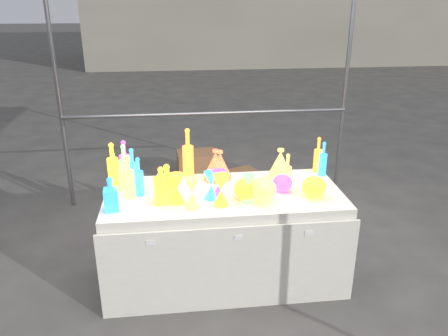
{
  "coord_description": "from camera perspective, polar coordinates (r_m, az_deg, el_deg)",
  "views": [
    {
      "loc": [
        -0.36,
        -3.02,
        2.14
      ],
      "look_at": [
        0.0,
        0.0,
        0.95
      ],
      "focal_mm": 35.0,
      "sensor_mm": 36.0,
      "label": 1
    }
  ],
  "objects": [
    {
      "name": "hourglass_4",
      "position": [
        3.1,
        -0.39,
        -2.9
      ],
      "size": [
        0.12,
        0.12,
        0.23
      ],
      "primitive_type": null,
      "rotation": [
        0.0,
        0.0,
        -0.0
      ],
      "color": "red",
      "rests_on": "display_table"
    },
    {
      "name": "bottle_7",
      "position": [
        3.3,
        -11.07,
        -1.1
      ],
      "size": [
        0.07,
        0.07,
        0.3
      ],
      "primitive_type": null,
      "rotation": [
        0.0,
        0.0,
        -0.05
      ],
      "color": "#1A9239",
      "rests_on": "display_table"
    },
    {
      "name": "decanter_2",
      "position": [
        3.12,
        -14.56,
        -3.28
      ],
      "size": [
        0.1,
        0.1,
        0.25
      ],
      "primitive_type": null,
      "rotation": [
        0.0,
        0.0,
        0.07
      ],
      "color": "#1A9239",
      "rests_on": "display_table"
    },
    {
      "name": "hourglass_3",
      "position": [
        3.16,
        3.21,
        -2.68
      ],
      "size": [
        0.12,
        0.12,
        0.21
      ],
      "primitive_type": null,
      "rotation": [
        0.0,
        0.0,
        -0.12
      ],
      "color": "#AE22A9",
      "rests_on": "display_table"
    },
    {
      "name": "bottle_0",
      "position": [
        3.54,
        -14.33,
        0.56
      ],
      "size": [
        0.12,
        0.12,
        0.34
      ],
      "primitive_type": null,
      "rotation": [
        0.0,
        0.0,
        -0.4
      ],
      "color": "red",
      "rests_on": "display_table"
    },
    {
      "name": "globe_1",
      "position": [
        3.19,
        5.09,
        -2.96
      ],
      "size": [
        0.23,
        0.23,
        0.16
      ],
      "primitive_type": null,
      "rotation": [
        0.0,
        0.0,
        -0.18
      ],
      "color": "#137C73",
      "rests_on": "display_table"
    },
    {
      "name": "decanter_0",
      "position": [
        3.18,
        -7.43,
        -1.9
      ],
      "size": [
        0.14,
        0.14,
        0.28
      ],
      "primitive_type": null,
      "rotation": [
        0.0,
        0.0,
        0.22
      ],
      "color": "red",
      "rests_on": "display_table"
    },
    {
      "name": "lampshade_3",
      "position": [
        3.52,
        7.34,
        0.38
      ],
      "size": [
        0.3,
        0.3,
        0.27
      ],
      "primitive_type": null,
      "rotation": [
        0.0,
        0.0,
        -0.38
      ],
      "color": "#137C73",
      "rests_on": "display_table"
    },
    {
      "name": "bottle_6",
      "position": [
        3.41,
        -14.18,
        -0.49
      ],
      "size": [
        0.1,
        0.1,
        0.32
      ],
      "primitive_type": null,
      "rotation": [
        0.0,
        0.0,
        -0.29
      ],
      "color": "red",
      "rests_on": "display_table"
    },
    {
      "name": "bottle_4",
      "position": [
        3.27,
        -12.33,
        -1.11
      ],
      "size": [
        0.09,
        0.09,
        0.34
      ],
      "primitive_type": null,
      "rotation": [
        0.0,
        0.0,
        -0.19
      ],
      "color": "#137C73",
      "rests_on": "display_table"
    },
    {
      "name": "display_table",
      "position": [
        3.51,
        0.02,
        -8.86
      ],
      "size": [
        1.84,
        0.83,
        0.75
      ],
      "color": "white",
      "rests_on": "ground"
    },
    {
      "name": "globe_3",
      "position": [
        3.36,
        7.65,
        -2.08
      ],
      "size": [
        0.16,
        0.16,
        0.12
      ],
      "primitive_type": null,
      "rotation": [
        0.0,
        0.0,
        0.03
      ],
      "color": "#1C64A5",
      "rests_on": "display_table"
    },
    {
      "name": "ground",
      "position": [
        3.72,
        0.0,
        -13.78
      ],
      "size": [
        80.0,
        80.0,
        0.0
      ],
      "primitive_type": "plane",
      "color": "#615F5A",
      "rests_on": "ground"
    },
    {
      "name": "cardboard_box_closed",
      "position": [
        5.49,
        -3.53,
        0.34
      ],
      "size": [
        0.5,
        0.38,
        0.35
      ],
      "primitive_type": "cube",
      "rotation": [
        0.0,
        0.0,
        0.07
      ],
      "color": "#976744",
      "rests_on": "ground"
    },
    {
      "name": "hourglass_5",
      "position": [
        3.2,
        -1.7,
        -2.3
      ],
      "size": [
        0.14,
        0.14,
        0.21
      ],
      "primitive_type": null,
      "rotation": [
        0.0,
        0.0,
        0.33
      ],
      "color": "#1A9239",
      "rests_on": "display_table"
    },
    {
      "name": "bottle_3",
      "position": [
        3.61,
        -12.84,
        1.0
      ],
      "size": [
        0.1,
        0.1,
        0.33
      ],
      "primitive_type": null,
      "rotation": [
        0.0,
        0.0,
        0.13
      ],
      "color": "#1C64A5",
      "rests_on": "display_table"
    },
    {
      "name": "hourglass_0",
      "position": [
        3.15,
        -6.12,
        -2.69
      ],
      "size": [
        0.14,
        0.14,
        0.22
      ],
      "primitive_type": null,
      "rotation": [
        0.0,
        0.0,
        0.38
      ],
      "color": "yellow",
      "rests_on": "display_table"
    },
    {
      "name": "bottle_1",
      "position": [
        3.43,
        -11.85,
        -0.04
      ],
      "size": [
        0.1,
        0.1,
        0.33
      ],
      "primitive_type": null,
      "rotation": [
        0.0,
        0.0,
        -0.42
      ],
      "color": "#1A9239",
      "rests_on": "display_table"
    },
    {
      "name": "decanter_1",
      "position": [
        3.16,
        -8.18,
        -2.2
      ],
      "size": [
        0.13,
        0.13,
        0.28
      ],
      "primitive_type": null,
      "rotation": [
        0.0,
        0.0,
        0.17
      ],
      "color": "yellow",
      "rests_on": "display_table"
    },
    {
      "name": "bottle_2",
      "position": [
        3.57,
        -4.74,
        1.97
      ],
      "size": [
        0.1,
        0.1,
        0.42
      ],
      "primitive_type": null,
      "rotation": [
        0.0,
        0.0,
        0.08
      ],
      "color": "yellow",
      "rests_on": "display_table"
    },
    {
      "name": "lampshade_1",
      "position": [
        3.54,
        -1.1,
        0.46
      ],
      "size": [
        0.22,
        0.22,
        0.25
      ],
      "primitive_type": null,
      "rotation": [
        0.0,
        0.0,
        -0.01
      ],
      "color": "yellow",
      "rests_on": "display_table"
    },
    {
      "name": "hourglass_1",
      "position": [
        3.21,
        -0.67,
        -2.13
      ],
      "size": [
        0.12,
        0.12,
        0.22
      ],
      "primitive_type": null,
      "rotation": [
        0.0,
        0.0,
        0.13
      ],
      "color": "#1C64A5",
      "rests_on": "display_table"
    },
    {
      "name": "globe_2",
      "position": [
        3.2,
        2.88,
        -2.93
      ],
      "size": [
        0.21,
        0.21,
        0.15
      ],
      "primitive_type": null,
      "rotation": [
        0.0,
        0.0,
        0.14
      ],
      "color": "yellow",
      "rests_on": "display_table"
    },
    {
      "name": "bottle_11",
      "position": [
        3.39,
        8.26,
        -0.44
      ],
      "size": [
        0.07,
        0.07,
        0.29
      ],
      "primitive_type": null,
      "rotation": [
        0.0,
        0.0,
        -0.09
      ],
      "color": "#137C73",
      "rests_on": "display_table"
    },
    {
      "name": "globe_0",
      "position": [
        3.31,
        11.67,
        -2.57
      ],
      "size": [
        0.18,
        0.18,
        0.14
      ],
      "primitive_type": null,
      "rotation": [
        0.0,
        0.0,
        -0.01
      ],
      "color": "red",
      "rests_on": "display_table"
    },
    {
      "name": "cardboard_box_flat",
      "position": [
        5.43,
        1.42,
        -1.49
      ],
      "size": [
        0.92,
        0.81,
        0.07
      ],
      "primitive_type": "cube",
      "rotation": [
        0.0,
        0.0,
        0.43
      ],
      "color": "#976744",
      "rests_on": "ground"
    },
    {
      "name": "hourglass_2",
      "position": [
        3.07,
        -4.17,
        -3.3
      ],
      "size": [
        0.13,
        0.13,
        0.22
      ],
      "primitive_type": null,
      "rotation": [
        0.0,
        0.0,
        0.16
      ],
      "color": "#137C73",
      "rests_on": "display_table"
    },
    {
      "name": "lampshade_0",
      "position": [
        3.55,
        -0.52,
        0.43
      ],
      "size": [
        0.22,
        0.22,
        0.24
      ],
      "primitive_type": null,
      "rotation": [
        0.0,
        0.0,
        -0.09
      ],
      "color": "yellow",
      "rests_on": "display_table"
    },
    {
      "name": "bottle_5",
      "position": [
        3.45,
        -12.88,
        0.22
      ],
      "size": [
        0.1,
        0.1,
        0.35
      ],
      "primitive_type": null,
      "rotation": [
        0.0,
        0.0,
        0.31
      ],
      "color": "#AE22A9",
      "rests_on": "display_table"
    },
    {
      "name": "bottle_8",
      "position": [
        3.71,
        12.82,
        1.21
      ],
      "size": [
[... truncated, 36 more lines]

